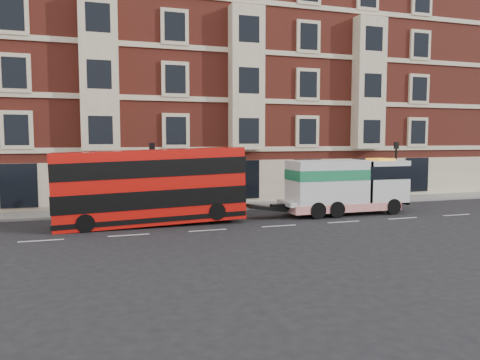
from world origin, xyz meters
name	(u,v)px	position (x,y,z in m)	size (l,w,h in m)	color
ground	(279,226)	(0.00, 0.00, 0.00)	(120.00, 120.00, 0.00)	black
sidewalk	(237,206)	(0.00, 7.50, 0.07)	(90.00, 3.00, 0.15)	slate
victorian_terrace	(216,75)	(0.50, 15.00, 10.07)	(45.00, 12.00, 20.40)	maroon
lamp_post_west	(152,172)	(-6.00, 6.20, 2.68)	(0.35, 0.15, 4.35)	black
lamp_post_east	(396,167)	(12.00, 6.20, 2.68)	(0.35, 0.15, 4.35)	black
double_decker_bus	(151,185)	(-6.57, 2.45, 2.19)	(10.22, 2.35, 4.14)	red
tow_truck	(345,186)	(5.48, 2.45, 1.81)	(8.18, 2.42, 3.41)	silver
pedestrian	(63,199)	(-11.35, 7.11, 1.07)	(0.67, 0.44, 1.84)	#201C39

